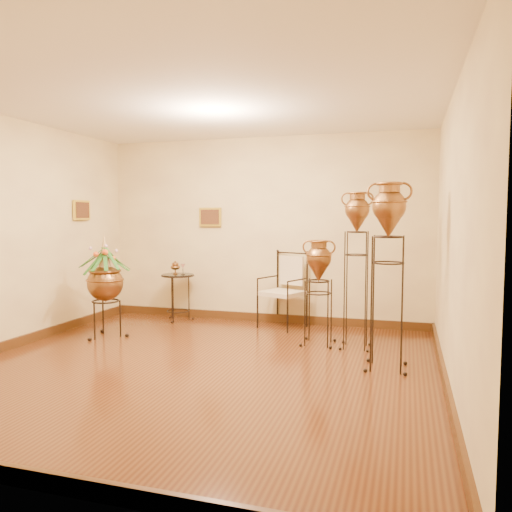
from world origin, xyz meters
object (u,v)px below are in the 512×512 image
(amphora_tall, at_px, (356,268))
(side_table, at_px, (178,296))
(amphora_mid, at_px, (388,274))
(planter_urn, at_px, (105,279))
(armchair, at_px, (282,290))

(amphora_tall, xyz_separation_m, side_table, (-2.79, 0.85, -0.60))
(amphora_mid, bearing_deg, planter_urn, 174.22)
(armchair, bearing_deg, planter_urn, -127.85)
(amphora_tall, distance_m, amphora_mid, 0.86)
(amphora_mid, relative_size, planter_urn, 1.42)
(armchair, bearing_deg, amphora_mid, -24.83)
(planter_urn, relative_size, armchair, 1.28)
(amphora_tall, bearing_deg, armchair, 142.99)
(armchair, relative_size, side_table, 1.20)
(planter_urn, xyz_separation_m, armchair, (2.12, 1.24, -0.23))
(armchair, bearing_deg, side_table, -158.31)
(amphora_tall, distance_m, armchair, 1.48)
(amphora_tall, height_order, planter_urn, amphora_tall)
(amphora_mid, xyz_separation_m, armchair, (-1.53, 1.61, -0.45))
(armchair, height_order, side_table, armchair)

